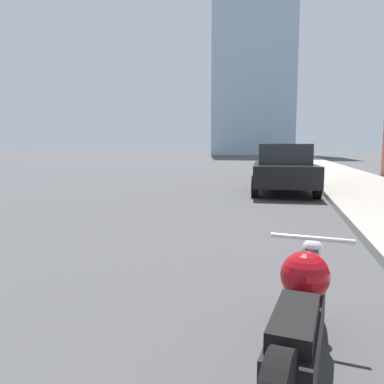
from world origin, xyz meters
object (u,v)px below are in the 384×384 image
(motorcycle, at_px, (300,324))
(parked_car_white, at_px, (285,153))
(parked_car_black, at_px, (283,168))
(parked_car_red, at_px, (287,154))
(parked_car_yellow, at_px, (284,157))

(motorcycle, height_order, parked_car_white, parked_car_white)
(parked_car_black, height_order, parked_car_red, parked_car_red)
(parked_car_red, relative_size, parked_car_white, 0.93)
(motorcycle, xyz_separation_m, parked_car_white, (-0.04, 47.11, 0.40))
(parked_car_red, xyz_separation_m, parked_car_white, (-0.14, 12.47, -0.05))
(motorcycle, relative_size, parked_car_yellow, 0.52)
(motorcycle, distance_m, parked_car_yellow, 23.82)
(parked_car_black, relative_size, parked_car_yellow, 1.01)
(parked_car_red, height_order, parked_car_white, parked_car_red)
(parked_car_yellow, relative_size, parked_car_red, 1.06)
(parked_car_yellow, height_order, parked_car_red, parked_car_yellow)
(parked_car_black, xyz_separation_m, parked_car_yellow, (0.03, 13.39, 0.06))
(motorcycle, xyz_separation_m, parked_car_yellow, (-0.10, 23.81, 0.46))
(motorcycle, bearing_deg, parked_car_black, 98.87)
(parked_car_black, distance_m, parked_car_yellow, 13.39)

